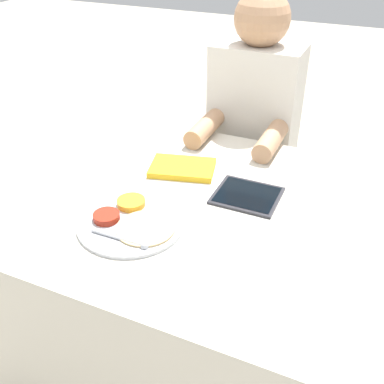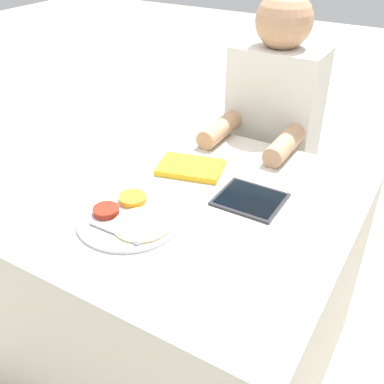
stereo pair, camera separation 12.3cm
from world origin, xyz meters
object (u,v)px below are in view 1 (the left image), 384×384
Objects in this scene: thali_tray at (131,221)px; tablet_device at (247,195)px; person_diner at (251,154)px; red_notebook at (182,168)px.

tablet_device is at bearing 46.16° from thali_tray.
tablet_device is 0.57m from person_diner.
thali_tray is 0.35m from tablet_device.
tablet_device is (0.24, -0.06, -0.00)m from red_notebook.
red_notebook is at bearing 165.36° from tablet_device.
red_notebook is at bearing 89.22° from thali_tray.
red_notebook is (0.00, 0.32, -0.00)m from thali_tray.
thali_tray is 1.55× the size of tablet_device.
thali_tray is at bearing -90.78° from red_notebook.
person_diner is at bearing 78.59° from red_notebook.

